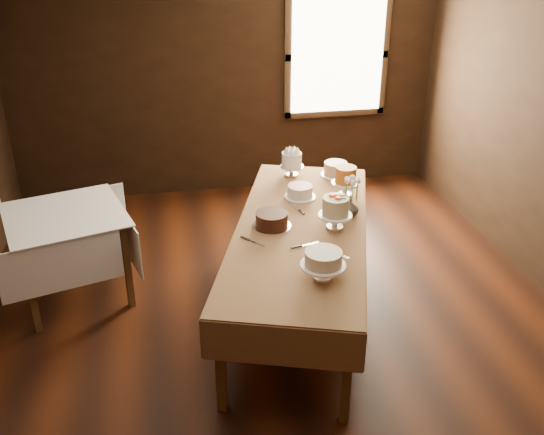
{
  "coord_description": "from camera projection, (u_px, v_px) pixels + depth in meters",
  "views": [
    {
      "loc": [
        -0.79,
        -3.95,
        3.06
      ],
      "look_at": [
        0.0,
        0.2,
        0.95
      ],
      "focal_mm": 39.84,
      "sensor_mm": 36.0,
      "label": 1
    }
  ],
  "objects": [
    {
      "name": "cake_flowers",
      "position": [
        335.0,
        214.0,
        4.8
      ],
      "size": [
        0.27,
        0.27,
        0.28
      ],
      "color": "white",
      "rests_on": "display_table"
    },
    {
      "name": "display_table",
      "position": [
        301.0,
        234.0,
        4.89
      ],
      "size": [
        1.8,
        2.83,
        0.82
      ],
      "rotation": [
        0.0,
        0.0,
        -0.32
      ],
      "color": "#4E331A",
      "rests_on": "ground"
    },
    {
      "name": "cake_meringue",
      "position": [
        292.0,
        165.0,
        5.79
      ],
      "size": [
        0.24,
        0.24,
        0.24
      ],
      "color": "silver",
      "rests_on": "display_table"
    },
    {
      "name": "cake_caramel",
      "position": [
        345.0,
        183.0,
        5.36
      ],
      "size": [
        0.26,
        0.26,
        0.28
      ],
      "color": "white",
      "rests_on": "display_table"
    },
    {
      "name": "cake_chocolate",
      "position": [
        272.0,
        220.0,
        4.85
      ],
      "size": [
        0.33,
        0.33,
        0.12
      ],
      "color": "silver",
      "rests_on": "display_table"
    },
    {
      "name": "flower_bouquet",
      "position": [
        352.0,
        187.0,
        4.93
      ],
      "size": [
        0.14,
        0.14,
        0.2
      ],
      "primitive_type": null,
      "color": "white",
      "rests_on": "flower_vase"
    },
    {
      "name": "cake_server_b",
      "position": [
        341.0,
        255.0,
        4.46
      ],
      "size": [
        0.15,
        0.21,
        0.01
      ],
      "primitive_type": "cube",
      "rotation": [
        0.0,
        0.0,
        -1.0
      ],
      "color": "silver",
      "rests_on": "display_table"
    },
    {
      "name": "cake_lattice",
      "position": [
        300.0,
        192.0,
        5.36
      ],
      "size": [
        0.28,
        0.28,
        0.11
      ],
      "color": "white",
      "rests_on": "display_table"
    },
    {
      "name": "wall_back",
      "position": [
        227.0,
        77.0,
        6.98
      ],
      "size": [
        5.0,
        0.02,
        2.8
      ],
      "primitive_type": "cube",
      "color": "black",
      "rests_on": "ground"
    },
    {
      "name": "flower_vase",
      "position": [
        351.0,
        208.0,
        5.02
      ],
      "size": [
        0.19,
        0.19,
        0.14
      ],
      "primitive_type": "imported",
      "rotation": [
        0.0,
        0.0,
        4.1
      ],
      "color": "#2D2823",
      "rests_on": "display_table"
    },
    {
      "name": "cake_server_d",
      "position": [
        345.0,
        212.0,
        5.11
      ],
      "size": [
        0.21,
        0.16,
        0.01
      ],
      "primitive_type": "cube",
      "rotation": [
        0.0,
        0.0,
        0.64
      ],
      "color": "silver",
      "rests_on": "display_table"
    },
    {
      "name": "cake_speckled",
      "position": [
        335.0,
        169.0,
        5.81
      ],
      "size": [
        0.28,
        0.28,
        0.13
      ],
      "color": "white",
      "rests_on": "display_table"
    },
    {
      "name": "cake_server_a",
      "position": [
        311.0,
        244.0,
        4.61
      ],
      "size": [
        0.24,
        0.08,
        0.01
      ],
      "primitive_type": "cube",
      "rotation": [
        0.0,
        0.0,
        0.23
      ],
      "color": "silver",
      "rests_on": "display_table"
    },
    {
      "name": "cake_server_c",
      "position": [
        295.0,
        207.0,
        5.2
      ],
      "size": [
        0.09,
        0.24,
        0.01
      ],
      "primitive_type": "cube",
      "rotation": [
        0.0,
        0.0,
        1.83
      ],
      "color": "silver",
      "rests_on": "display_table"
    },
    {
      "name": "cake_cream",
      "position": [
        323.0,
        266.0,
        4.13
      ],
      "size": [
        0.32,
        0.32,
        0.22
      ],
      "color": "white",
      "rests_on": "display_table"
    },
    {
      "name": "cake_server_e",
      "position": [
        257.0,
        243.0,
        4.62
      ],
      "size": [
        0.17,
        0.2,
        0.01
      ],
      "primitive_type": "cube",
      "rotation": [
        0.0,
        0.0,
        -0.9
      ],
      "color": "silver",
      "rests_on": "display_table"
    },
    {
      "name": "window",
      "position": [
        337.0,
        56.0,
        7.06
      ],
      "size": [
        1.1,
        0.05,
        1.3
      ],
      "primitive_type": "cube",
      "color": "#FFEABF",
      "rests_on": "wall_back"
    },
    {
      "name": "floor",
      "position": [
        277.0,
        331.0,
        4.97
      ],
      "size": [
        5.0,
        6.0,
        0.01
      ],
      "primitive_type": "cube",
      "color": "black",
      "rests_on": "ground"
    },
    {
      "name": "side_table",
      "position": [
        66.0,
        224.0,
        5.13
      ],
      "size": [
        1.19,
        1.19,
        0.81
      ],
      "rotation": [
        0.0,
        0.0,
        0.29
      ],
      "color": "#4E331A",
      "rests_on": "ground"
    }
  ]
}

